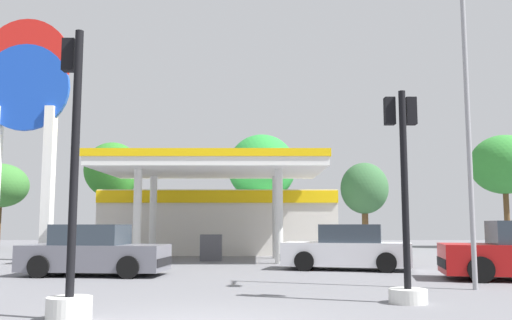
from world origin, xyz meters
name	(u,v)px	position (x,y,z in m)	size (l,w,h in m)	color
gas_station	(219,217)	(-0.88, 20.83, 1.93)	(11.78, 13.02, 4.37)	beige
station_pole_sign	(23,107)	(-9.16, 15.31, 6.66)	(3.88, 0.56, 10.64)	white
car_1	(93,252)	(-3.88, 8.44, 0.69)	(4.42, 2.25, 1.53)	black
car_2	(346,249)	(4.12, 10.54, 0.69)	(4.58, 2.76, 1.53)	black
traffic_signal_0	(404,225)	(4.00, 2.67, 1.53)	(0.75, 0.75, 4.25)	silver
traffic_signal_1	(70,238)	(-2.06, 0.78, 1.31)	(0.73, 0.73, 4.85)	silver
tree_1	(111,170)	(-7.81, 25.20, 4.80)	(3.41, 3.41, 6.53)	brown
tree_2	(261,168)	(1.37, 25.93, 5.05)	(4.26, 4.26, 7.14)	brown
tree_3	(363,189)	(7.86, 26.29, 3.75)	(3.00, 3.00, 5.40)	brown
tree_4	(503,165)	(17.43, 27.76, 5.43)	(4.41, 4.41, 7.41)	brown
corner_streetlamp	(469,96)	(6.20, 4.68, 4.65)	(0.24, 1.48, 7.85)	gray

